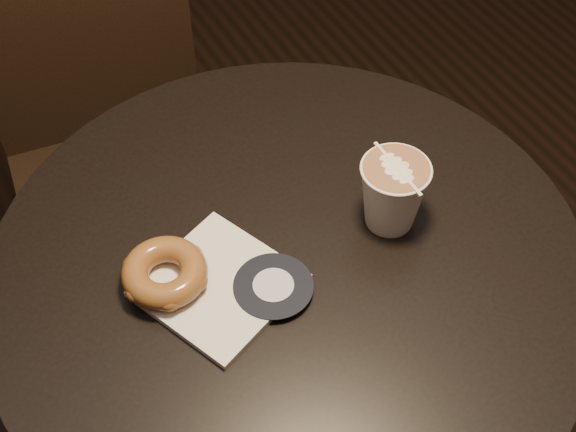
{
  "coord_description": "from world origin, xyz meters",
  "views": [
    {
      "loc": [
        -0.27,
        -0.49,
        1.49
      ],
      "look_at": [
        0.01,
        0.03,
        0.79
      ],
      "focal_mm": 50.0,
      "sensor_mm": 36.0,
      "label": 1
    }
  ],
  "objects": [
    {
      "name": "chair",
      "position": [
        -0.05,
        0.57,
        0.52
      ],
      "size": [
        0.41,
        0.41,
        0.94
      ],
      "rotation": [
        0.0,
        0.0,
        -0.12
      ],
      "color": "black",
      "rests_on": "ground"
    },
    {
      "name": "cafe_table",
      "position": [
        0.0,
        0.0,
        0.55
      ],
      "size": [
        0.7,
        0.7,
        0.75
      ],
      "color": "black",
      "rests_on": "ground"
    },
    {
      "name": "doughnut",
      "position": [
        -0.14,
        0.03,
        0.77
      ],
      "size": [
        0.1,
        0.1,
        0.03
      ],
      "primitive_type": "torus",
      "color": "brown",
      "rests_on": "pastry_bag"
    },
    {
      "name": "latte_cup",
      "position": [
        0.13,
        -0.01,
        0.8
      ],
      "size": [
        0.08,
        0.08,
        0.09
      ],
      "primitive_type": null,
      "color": "white",
      "rests_on": "cafe_table"
    },
    {
      "name": "pastry_bag",
      "position": [
        -0.09,
        0.0,
        0.75
      ],
      "size": [
        0.2,
        0.2,
        0.01
      ],
      "primitive_type": "cube",
      "rotation": [
        0.0,
        0.0,
        0.4
      ],
      "color": "silver",
      "rests_on": "cafe_table"
    }
  ]
}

